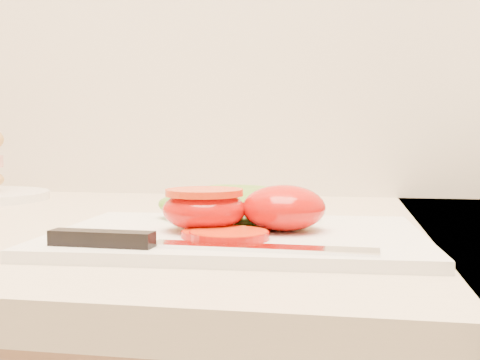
# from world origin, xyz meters

# --- Properties ---
(cutting_board) EXTENTS (0.34, 0.25, 0.01)m
(cutting_board) POSITION_xyz_m (-0.00, 1.56, 0.94)
(cutting_board) COLOR white
(cutting_board) RESTS_ON counter
(tomato_half_dome) EXTENTS (0.08, 0.08, 0.04)m
(tomato_half_dome) POSITION_xyz_m (0.04, 1.57, 0.96)
(tomato_half_dome) COLOR red
(tomato_half_dome) RESTS_ON cutting_board
(tomato_half_cut) EXTENTS (0.08, 0.08, 0.04)m
(tomato_half_cut) POSITION_xyz_m (-0.03, 1.56, 0.96)
(tomato_half_cut) COLOR red
(tomato_half_cut) RESTS_ON cutting_board
(tomato_slice_0) EXTENTS (0.06, 0.06, 0.01)m
(tomato_slice_0) POSITION_xyz_m (-0.00, 1.52, 0.94)
(tomato_slice_0) COLOR #D44B18
(tomato_slice_0) RESTS_ON cutting_board
(tomato_slice_1) EXTENTS (0.06, 0.06, 0.01)m
(tomato_slice_1) POSITION_xyz_m (-0.01, 1.53, 0.94)
(tomato_slice_1) COLOR #D44B18
(tomato_slice_1) RESTS_ON cutting_board
(lettuce_leaf_0) EXTENTS (0.17, 0.13, 0.03)m
(lettuce_leaf_0) POSITION_xyz_m (-0.02, 1.63, 0.95)
(lettuce_leaf_0) COLOR #5CA12A
(lettuce_leaf_0) RESTS_ON cutting_board
(lettuce_leaf_1) EXTENTS (0.13, 0.13, 0.02)m
(lettuce_leaf_1) POSITION_xyz_m (0.02, 1.64, 0.95)
(lettuce_leaf_1) COLOR #5CA12A
(lettuce_leaf_1) RESTS_ON cutting_board
(knife) EXTENTS (0.25, 0.03, 0.01)m
(knife) POSITION_xyz_m (-0.04, 1.47, 0.94)
(knife) COLOR silver
(knife) RESTS_ON cutting_board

